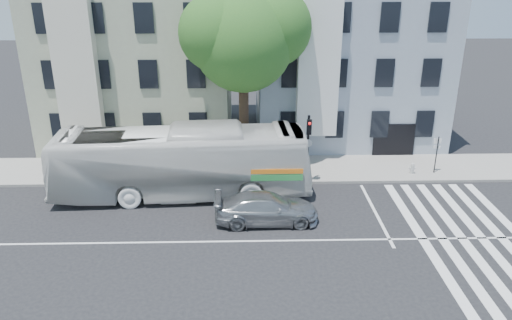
{
  "coord_description": "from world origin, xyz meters",
  "views": [
    {
      "loc": [
        0.01,
        -19.27,
        11.71
      ],
      "look_at": [
        0.59,
        3.74,
        2.4
      ],
      "focal_mm": 35.0,
      "sensor_mm": 36.0,
      "label": 1
    }
  ],
  "objects_px": {
    "fire_hydrant": "(412,168)",
    "bus": "(182,162)",
    "sedan": "(266,208)",
    "traffic_signal": "(308,141)"
  },
  "relations": [
    {
      "from": "bus",
      "to": "traffic_signal",
      "type": "distance_m",
      "value": 6.85
    },
    {
      "from": "bus",
      "to": "traffic_signal",
      "type": "bearing_deg",
      "value": -84.09
    },
    {
      "from": "bus",
      "to": "traffic_signal",
      "type": "height_order",
      "value": "traffic_signal"
    },
    {
      "from": "sedan",
      "to": "fire_hydrant",
      "type": "height_order",
      "value": "sedan"
    },
    {
      "from": "fire_hydrant",
      "to": "bus",
      "type": "bearing_deg",
      "value": -170.73
    },
    {
      "from": "fire_hydrant",
      "to": "sedan",
      "type": "bearing_deg",
      "value": -148.98
    },
    {
      "from": "bus",
      "to": "sedan",
      "type": "distance_m",
      "value": 5.42
    },
    {
      "from": "sedan",
      "to": "traffic_signal",
      "type": "distance_m",
      "value": 5.16
    },
    {
      "from": "sedan",
      "to": "traffic_signal",
      "type": "bearing_deg",
      "value": -31.68
    },
    {
      "from": "bus",
      "to": "fire_hydrant",
      "type": "xyz_separation_m",
      "value": [
        12.97,
        2.12,
        -1.37
      ]
    }
  ]
}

